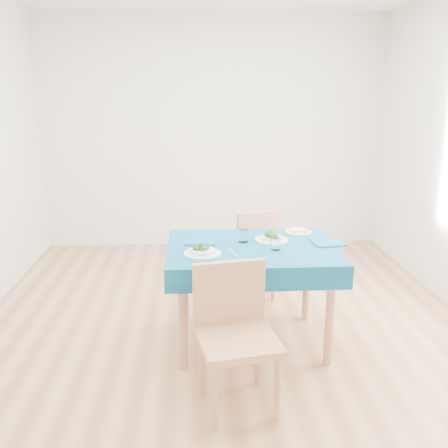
{
  "coord_description": "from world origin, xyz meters",
  "views": [
    {
      "loc": [
        -0.22,
        -3.69,
        1.84
      ],
      "look_at": [
        0.0,
        0.0,
        0.85
      ],
      "focal_mm": 40.0,
      "sensor_mm": 36.0,
      "label": 1
    }
  ],
  "objects": [
    {
      "name": "chair_far",
      "position": [
        0.26,
        0.55,
        0.51
      ],
      "size": [
        0.54,
        0.56,
        1.02
      ],
      "primitive_type": "cube",
      "rotation": [
        0.0,
        0.0,
        3.5
      ],
      "color": "#A5724D",
      "rests_on": "ground"
    },
    {
      "name": "knife_near",
      "position": [
        0.04,
        -0.43,
        0.76
      ],
      "size": [
        0.08,
        0.21,
        0.0
      ],
      "primitive_type": "cube",
      "rotation": [
        0.0,
        0.0,
        0.29
      ],
      "color": "silver",
      "rests_on": "table"
    },
    {
      "name": "tumbler_center",
      "position": [
        0.13,
        -0.17,
        0.8
      ],
      "size": [
        0.07,
        0.07,
        0.09
      ],
      "primitive_type": "cylinder",
      "color": "white",
      "rests_on": "table"
    },
    {
      "name": "bread_slice",
      "position": [
        0.59,
        0.05,
        0.78
      ],
      "size": [
        0.11,
        0.11,
        0.02
      ],
      "primitive_type": "cube",
      "rotation": [
        0.0,
        0.0,
        0.03
      ],
      "color": "beige",
      "rests_on": "side_plate"
    },
    {
      "name": "fork_near",
      "position": [
        -0.19,
        -0.42,
        0.76
      ],
      "size": [
        0.04,
        0.17,
        0.0
      ],
      "primitive_type": "cube",
      "rotation": [
        0.0,
        0.0,
        -0.1
      ],
      "color": "silver",
      "rests_on": "table"
    },
    {
      "name": "table",
      "position": [
        0.18,
        -0.29,
        0.38
      ],
      "size": [
        1.2,
        0.91,
        0.76
      ],
      "primitive_type": "cube",
      "color": "navy",
      "rests_on": "ground"
    },
    {
      "name": "chair_near",
      "position": [
        0.02,
        -1.07,
        0.56
      ],
      "size": [
        0.53,
        0.57,
        1.12
      ],
      "primitive_type": "cube",
      "rotation": [
        0.0,
        0.0,
        0.19
      ],
      "color": "#A5724D",
      "rests_on": "ground"
    },
    {
      "name": "tumbler_side",
      "position": [
        0.34,
        -0.38,
        0.8
      ],
      "size": [
        0.07,
        0.07,
        0.09
      ],
      "primitive_type": "cylinder",
      "color": "white",
      "rests_on": "table"
    },
    {
      "name": "room_shell",
      "position": [
        0.0,
        0.0,
        1.35
      ],
      "size": [
        4.02,
        4.52,
        2.73
      ],
      "color": "#92613C",
      "rests_on": "ground"
    },
    {
      "name": "side_plate",
      "position": [
        0.59,
        0.05,
        0.76
      ],
      "size": [
        0.21,
        0.21,
        0.01
      ],
      "primitive_type": "cylinder",
      "color": "#CEE46F",
      "rests_on": "table"
    },
    {
      "name": "napkin_near",
      "position": [
        -0.19,
        -0.18,
        0.76
      ],
      "size": [
        0.23,
        0.16,
        0.01
      ],
      "primitive_type": "cube",
      "rotation": [
        0.0,
        0.0,
        -0.05
      ],
      "color": "navy",
      "rests_on": "table"
    },
    {
      "name": "napkin_far",
      "position": [
        0.75,
        -0.27,
        0.76
      ],
      "size": [
        0.25,
        0.19,
        0.01
      ],
      "primitive_type": "cube",
      "rotation": [
        0.0,
        0.0,
        0.16
      ],
      "color": "navy",
      "rests_on": "table"
    },
    {
      "name": "bowl_near",
      "position": [
        -0.17,
        -0.45,
        0.8
      ],
      "size": [
        0.26,
        0.26,
        0.08
      ],
      "primitive_type": null,
      "color": "white",
      "rests_on": "table"
    },
    {
      "name": "bowl_far",
      "position": [
        0.34,
        -0.16,
        0.8
      ],
      "size": [
        0.24,
        0.24,
        0.07
      ],
      "primitive_type": null,
      "color": "white",
      "rests_on": "table"
    },
    {
      "name": "fork_far",
      "position": [
        0.29,
        -0.12,
        0.76
      ],
      "size": [
        0.07,
        0.16,
        0.0
      ],
      "primitive_type": "cube",
      "rotation": [
        0.0,
        0.0,
        0.29
      ],
      "color": "silver",
      "rests_on": "table"
    },
    {
      "name": "knife_far",
      "position": [
        0.65,
        -0.19,
        0.76
      ],
      "size": [
        0.02,
        0.22,
        0.0
      ],
      "primitive_type": "cube",
      "rotation": [
        0.0,
        0.0,
        -0.02
      ],
      "color": "silver",
      "rests_on": "table"
    }
  ]
}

